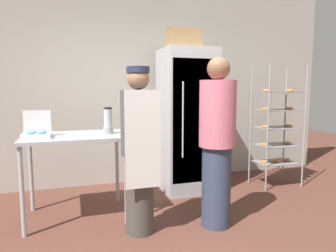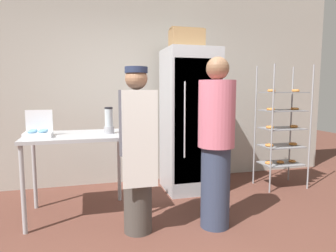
{
  "view_description": "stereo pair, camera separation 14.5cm",
  "coord_description": "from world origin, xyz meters",
  "px_view_note": "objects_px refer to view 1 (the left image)",
  "views": [
    {
      "loc": [
        -0.93,
        -2.24,
        1.39
      ],
      "look_at": [
        0.05,
        0.82,
        1.0
      ],
      "focal_mm": 32.0,
      "sensor_mm": 36.0,
      "label": 1
    },
    {
      "loc": [
        -0.79,
        -2.28,
        1.39
      ],
      "look_at": [
        0.05,
        0.82,
        1.0
      ],
      "focal_mm": 32.0,
      "sensor_mm": 36.0,
      "label": 2
    }
  ],
  "objects_px": {
    "baking_rack": "(277,127)",
    "donut_box": "(37,133)",
    "blender_pitcher": "(108,122)",
    "cardboard_storage_box": "(184,39)",
    "person_customer": "(217,142)",
    "person_baker": "(139,149)",
    "refrigerator": "(187,121)"
  },
  "relations": [
    {
      "from": "refrigerator",
      "to": "baking_rack",
      "type": "bearing_deg",
      "value": -9.61
    },
    {
      "from": "donut_box",
      "to": "blender_pitcher",
      "type": "xyz_separation_m",
      "value": [
        0.72,
        0.08,
        0.08
      ]
    },
    {
      "from": "baking_rack",
      "to": "person_customer",
      "type": "relative_size",
      "value": 1.01
    },
    {
      "from": "person_baker",
      "to": "person_customer",
      "type": "bearing_deg",
      "value": -6.63
    },
    {
      "from": "cardboard_storage_box",
      "to": "person_baker",
      "type": "bearing_deg",
      "value": -129.0
    },
    {
      "from": "cardboard_storage_box",
      "to": "person_customer",
      "type": "xyz_separation_m",
      "value": [
        -0.06,
        -1.13,
        -1.19
      ]
    },
    {
      "from": "blender_pitcher",
      "to": "person_baker",
      "type": "distance_m",
      "value": 0.63
    },
    {
      "from": "baking_rack",
      "to": "cardboard_storage_box",
      "type": "relative_size",
      "value": 3.94
    },
    {
      "from": "cardboard_storage_box",
      "to": "refrigerator",
      "type": "bearing_deg",
      "value": 34.28
    },
    {
      "from": "blender_pitcher",
      "to": "cardboard_storage_box",
      "type": "relative_size",
      "value": 0.66
    },
    {
      "from": "donut_box",
      "to": "person_customer",
      "type": "height_order",
      "value": "person_customer"
    },
    {
      "from": "baking_rack",
      "to": "donut_box",
      "type": "height_order",
      "value": "baking_rack"
    },
    {
      "from": "refrigerator",
      "to": "person_baker",
      "type": "xyz_separation_m",
      "value": [
        -0.91,
        -1.09,
        -0.14
      ]
    },
    {
      "from": "refrigerator",
      "to": "cardboard_storage_box",
      "type": "relative_size",
      "value": 4.41
    },
    {
      "from": "blender_pitcher",
      "to": "person_customer",
      "type": "height_order",
      "value": "person_customer"
    },
    {
      "from": "refrigerator",
      "to": "cardboard_storage_box",
      "type": "height_order",
      "value": "cardboard_storage_box"
    },
    {
      "from": "baking_rack",
      "to": "cardboard_storage_box",
      "type": "distance_m",
      "value": 1.85
    },
    {
      "from": "refrigerator",
      "to": "person_baker",
      "type": "bearing_deg",
      "value": -129.96
    },
    {
      "from": "cardboard_storage_box",
      "to": "person_baker",
      "type": "height_order",
      "value": "cardboard_storage_box"
    },
    {
      "from": "blender_pitcher",
      "to": "person_customer",
      "type": "distance_m",
      "value": 1.2
    },
    {
      "from": "person_customer",
      "to": "blender_pitcher",
      "type": "bearing_deg",
      "value": 147.19
    },
    {
      "from": "person_customer",
      "to": "refrigerator",
      "type": "bearing_deg",
      "value": 83.56
    },
    {
      "from": "donut_box",
      "to": "cardboard_storage_box",
      "type": "relative_size",
      "value": 0.62
    },
    {
      "from": "refrigerator",
      "to": "person_baker",
      "type": "relative_size",
      "value": 1.21
    },
    {
      "from": "refrigerator",
      "to": "baking_rack",
      "type": "xyz_separation_m",
      "value": [
        1.31,
        -0.22,
        -0.12
      ]
    },
    {
      "from": "baking_rack",
      "to": "donut_box",
      "type": "bearing_deg",
      "value": -172.97
    },
    {
      "from": "donut_box",
      "to": "blender_pitcher",
      "type": "bearing_deg",
      "value": 6.48
    },
    {
      "from": "baking_rack",
      "to": "person_customer",
      "type": "xyz_separation_m",
      "value": [
        -1.45,
        -0.95,
        0.02
      ]
    },
    {
      "from": "person_customer",
      "to": "person_baker",
      "type": "bearing_deg",
      "value": 173.37
    },
    {
      "from": "person_baker",
      "to": "person_customer",
      "type": "height_order",
      "value": "person_customer"
    },
    {
      "from": "refrigerator",
      "to": "donut_box",
      "type": "height_order",
      "value": "refrigerator"
    },
    {
      "from": "blender_pitcher",
      "to": "person_baker",
      "type": "relative_size",
      "value": 0.18
    }
  ]
}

